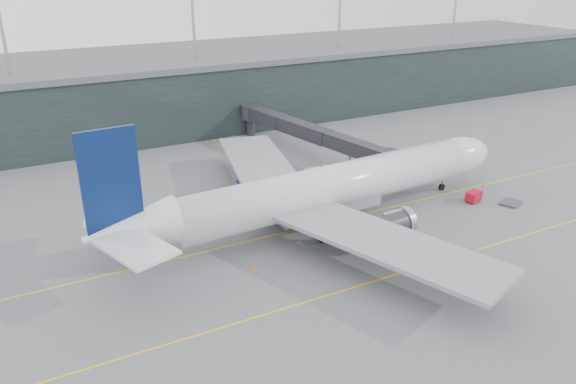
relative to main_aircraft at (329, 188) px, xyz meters
name	(u,v)px	position (x,y,z in m)	size (l,w,h in m)	color
ground	(279,220)	(-5.89, 3.76, -5.12)	(320.00, 320.00, 0.00)	slate
taxiline_a	(293,231)	(-5.89, -0.24, -5.11)	(160.00, 0.25, 0.02)	yellow
taxiline_b	(358,286)	(-5.89, -16.24, -5.11)	(160.00, 0.25, 0.02)	yellow
taxiline_lead_main	(253,170)	(-0.89, 23.76, -5.11)	(0.25, 60.00, 0.02)	yellow
terminal	(162,89)	(-5.90, 61.76, 2.50)	(240.00, 36.00, 29.00)	black
main_aircraft	(329,188)	(0.00, 0.00, 0.00)	(65.10, 61.10, 18.26)	silver
jet_bridge	(303,128)	(11.74, 28.40, -0.21)	(11.50, 42.80, 6.56)	#27272C
gse_cart	(474,196)	(23.50, -4.54, -4.19)	(2.78, 2.14, 1.68)	#B60D20
baggage_dolly	(511,203)	(27.96, -7.86, -4.94)	(3.13, 2.50, 0.31)	#3C3C42
uld_a	(219,196)	(-11.12, 13.95, -4.25)	(2.00, 1.68, 1.67)	#333338
uld_b	(242,187)	(-6.82, 15.26, -4.08)	(2.49, 2.15, 1.99)	#333338
uld_c	(253,191)	(-5.76, 13.38, -4.23)	(2.11, 1.81, 1.70)	#333338
cone_nose	(483,185)	(29.43, -0.74, -4.81)	(0.39, 0.39, 0.63)	#F83E0D
cone_wing_stbd	(414,261)	(3.19, -15.04, -4.78)	(0.44, 0.44, 0.69)	red
cone_wing_port	(293,181)	(2.41, 15.20, -4.73)	(0.49, 0.49, 0.78)	red
cone_tail	(254,269)	(-15.14, -7.62, -4.79)	(0.42, 0.42, 0.67)	orange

